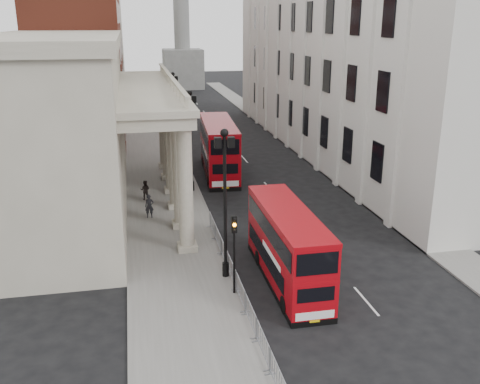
{
  "coord_description": "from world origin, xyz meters",
  "views": [
    {
      "loc": [
        -5.21,
        -22.56,
        13.71
      ],
      "look_at": [
        1.27,
        9.14,
        3.29
      ],
      "focal_mm": 40.0,
      "sensor_mm": 36.0,
      "label": 1
    }
  ],
  "objects_px": {
    "lamp_post_north": "(174,105)",
    "traffic_light": "(234,240)",
    "pedestrian_a": "(149,206)",
    "monument_column": "(181,8)",
    "lamp_post_south": "(225,194)",
    "pedestrian_c": "(175,176)",
    "lamp_post_mid": "(191,134)",
    "bus_near": "(287,245)",
    "pedestrian_b": "(145,190)",
    "bus_far": "(219,147)"
  },
  "relations": [
    {
      "from": "traffic_light",
      "to": "pedestrian_c",
      "type": "bearing_deg",
      "value": 94.04
    },
    {
      "from": "traffic_light",
      "to": "bus_far",
      "type": "height_order",
      "value": "bus_far"
    },
    {
      "from": "monument_column",
      "to": "bus_near",
      "type": "height_order",
      "value": "monument_column"
    },
    {
      "from": "bus_near",
      "to": "pedestrian_c",
      "type": "relative_size",
      "value": 5.05
    },
    {
      "from": "lamp_post_mid",
      "to": "pedestrian_c",
      "type": "relative_size",
      "value": 4.41
    },
    {
      "from": "lamp_post_mid",
      "to": "traffic_light",
      "type": "xyz_separation_m",
      "value": [
        0.1,
        -18.02,
        -1.8
      ]
    },
    {
      "from": "traffic_light",
      "to": "bus_near",
      "type": "height_order",
      "value": "traffic_light"
    },
    {
      "from": "lamp_post_north",
      "to": "traffic_light",
      "type": "relative_size",
      "value": 1.93
    },
    {
      "from": "monument_column",
      "to": "pedestrian_a",
      "type": "height_order",
      "value": "monument_column"
    },
    {
      "from": "lamp_post_north",
      "to": "pedestrian_a",
      "type": "relative_size",
      "value": 4.87
    },
    {
      "from": "monument_column",
      "to": "bus_far",
      "type": "bearing_deg",
      "value": -92.97
    },
    {
      "from": "pedestrian_a",
      "to": "pedestrian_c",
      "type": "bearing_deg",
      "value": 72.4
    },
    {
      "from": "lamp_post_south",
      "to": "pedestrian_a",
      "type": "bearing_deg",
      "value": 110.11
    },
    {
      "from": "lamp_post_south",
      "to": "traffic_light",
      "type": "xyz_separation_m",
      "value": [
        0.1,
        -2.02,
        -1.8
      ]
    },
    {
      "from": "pedestrian_b",
      "to": "bus_near",
      "type": "bearing_deg",
      "value": 126.92
    },
    {
      "from": "monument_column",
      "to": "bus_near",
      "type": "relative_size",
      "value": 5.69
    },
    {
      "from": "lamp_post_south",
      "to": "lamp_post_north",
      "type": "relative_size",
      "value": 1.0
    },
    {
      "from": "lamp_post_north",
      "to": "traffic_light",
      "type": "height_order",
      "value": "lamp_post_north"
    },
    {
      "from": "pedestrian_b",
      "to": "pedestrian_c",
      "type": "relative_size",
      "value": 0.84
    },
    {
      "from": "pedestrian_b",
      "to": "pedestrian_c",
      "type": "bearing_deg",
      "value": -120.24
    },
    {
      "from": "lamp_post_south",
      "to": "lamp_post_north",
      "type": "distance_m",
      "value": 32.0
    },
    {
      "from": "lamp_post_south",
      "to": "bus_near",
      "type": "relative_size",
      "value": 0.87
    },
    {
      "from": "traffic_light",
      "to": "pedestrian_c",
      "type": "height_order",
      "value": "traffic_light"
    },
    {
      "from": "pedestrian_a",
      "to": "traffic_light",
      "type": "bearing_deg",
      "value": -70.82
    },
    {
      "from": "lamp_post_mid",
      "to": "pedestrian_a",
      "type": "relative_size",
      "value": 4.87
    },
    {
      "from": "bus_far",
      "to": "pedestrian_b",
      "type": "xyz_separation_m",
      "value": [
        -7.04,
        -6.68,
        -1.64
      ]
    },
    {
      "from": "bus_far",
      "to": "pedestrian_a",
      "type": "xyz_separation_m",
      "value": [
        -6.87,
        -10.84,
        -1.57
      ]
    },
    {
      "from": "traffic_light",
      "to": "pedestrian_a",
      "type": "distance_m",
      "value": 13.02
    },
    {
      "from": "bus_far",
      "to": "pedestrian_a",
      "type": "bearing_deg",
      "value": -118.41
    },
    {
      "from": "monument_column",
      "to": "lamp_post_south",
      "type": "bearing_deg",
      "value": -94.29
    },
    {
      "from": "monument_column",
      "to": "pedestrian_c",
      "type": "bearing_deg",
      "value": -96.35
    },
    {
      "from": "lamp_post_south",
      "to": "pedestrian_b",
      "type": "distance_m",
      "value": 15.44
    },
    {
      "from": "lamp_post_south",
      "to": "bus_far",
      "type": "distance_m",
      "value": 21.43
    },
    {
      "from": "monument_column",
      "to": "pedestrian_c",
      "type": "xyz_separation_m",
      "value": [
        -7.87,
        -70.7,
        -14.92
      ]
    },
    {
      "from": "bus_far",
      "to": "pedestrian_c",
      "type": "height_order",
      "value": "bus_far"
    },
    {
      "from": "lamp_post_south",
      "to": "bus_far",
      "type": "relative_size",
      "value": 0.73
    },
    {
      "from": "lamp_post_north",
      "to": "pedestrian_b",
      "type": "relative_size",
      "value": 5.27
    },
    {
      "from": "lamp_post_north",
      "to": "bus_far",
      "type": "bearing_deg",
      "value": -74.04
    },
    {
      "from": "lamp_post_mid",
      "to": "traffic_light",
      "type": "distance_m",
      "value": 18.11
    },
    {
      "from": "bus_far",
      "to": "pedestrian_c",
      "type": "relative_size",
      "value": 6.08
    },
    {
      "from": "pedestrian_c",
      "to": "lamp_post_south",
      "type": "bearing_deg",
      "value": -69.22
    },
    {
      "from": "lamp_post_north",
      "to": "lamp_post_mid",
      "type": "bearing_deg",
      "value": -90.0
    },
    {
      "from": "lamp_post_north",
      "to": "traffic_light",
      "type": "bearing_deg",
      "value": -89.83
    },
    {
      "from": "pedestrian_c",
      "to": "lamp_post_mid",
      "type": "bearing_deg",
      "value": -29.1
    },
    {
      "from": "monument_column",
      "to": "pedestrian_c",
      "type": "distance_m",
      "value": 72.69
    },
    {
      "from": "traffic_light",
      "to": "bus_far",
      "type": "xyz_separation_m",
      "value": [
        3.03,
        23.09,
        -0.56
      ]
    },
    {
      "from": "lamp_post_mid",
      "to": "pedestrian_b",
      "type": "distance_m",
      "value": 5.82
    },
    {
      "from": "lamp_post_south",
      "to": "lamp_post_mid",
      "type": "distance_m",
      "value": 16.0
    },
    {
      "from": "traffic_light",
      "to": "pedestrian_a",
      "type": "xyz_separation_m",
      "value": [
        -3.85,
        12.25,
        -2.13
      ]
    },
    {
      "from": "lamp_post_south",
      "to": "pedestrian_b",
      "type": "xyz_separation_m",
      "value": [
        -3.91,
        14.39,
        -4.0
      ]
    }
  ]
}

